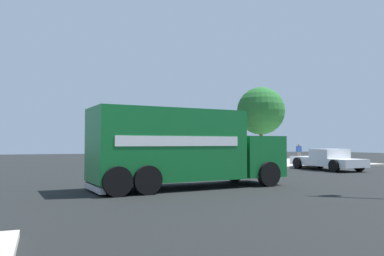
% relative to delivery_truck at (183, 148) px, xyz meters
% --- Properties ---
extents(ground_plane, '(100.00, 100.00, 0.00)m').
position_rel_delivery_truck_xyz_m(ground_plane, '(-1.35, -0.74, -1.57)').
color(ground_plane, black).
extents(sidewalk_corner_near, '(11.67, 11.67, 0.14)m').
position_rel_delivery_truck_xyz_m(sidewalk_corner_near, '(-14.08, -13.46, -1.50)').
color(sidewalk_corner_near, '#B2ADA0').
rests_on(sidewalk_corner_near, ground).
extents(delivery_truck, '(8.05, 3.52, 3.04)m').
position_rel_delivery_truck_xyz_m(delivery_truck, '(0.00, 0.00, 0.00)').
color(delivery_truck, '#146B2D').
rests_on(delivery_truck, ground).
extents(pickup_white, '(2.32, 5.23, 1.38)m').
position_rel_delivery_truck_xyz_m(pickup_white, '(-12.21, -5.68, -0.84)').
color(pickup_white, white).
rests_on(pickup_white, ground).
extents(pedestrian_near_corner, '(0.42, 0.39, 1.55)m').
position_rel_delivery_truck_xyz_m(pedestrian_near_corner, '(-17.42, -15.35, -0.55)').
color(pedestrian_near_corner, gray).
rests_on(pedestrian_near_corner, sidewalk_corner_near).
extents(picket_fence_run, '(7.30, 0.05, 0.95)m').
position_rel_delivery_truck_xyz_m(picket_fence_run, '(-14.08, -19.05, -0.95)').
color(picket_fence_run, silver).
rests_on(picket_fence_run, sidewalk_corner_near).
extents(shade_tree_near, '(4.36, 4.36, 6.75)m').
position_rel_delivery_truck_xyz_m(shade_tree_near, '(-13.42, -15.57, 3.13)').
color(shade_tree_near, brown).
rests_on(shade_tree_near, sidewalk_corner_near).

